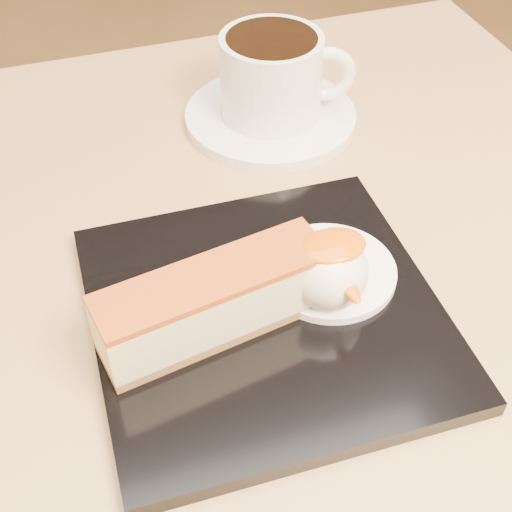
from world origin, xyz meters
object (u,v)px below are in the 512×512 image
object	(u,v)px
ice_cream_scoop	(329,272)
coffee_cup	(274,75)
dessert_plate	(266,314)
cheesecake	(214,302)
table	(211,476)
saucer	(270,117)

from	to	relation	value
ice_cream_scoop	coffee_cup	world-z (taller)	coffee_cup
dessert_plate	cheesecake	world-z (taller)	cheesecake
table	ice_cream_scoop	distance (m)	0.21
dessert_plate	ice_cream_scoop	xyz separation A→B (m)	(0.04, -0.00, 0.03)
dessert_plate	saucer	size ratio (longest dim) A/B	1.47
dessert_plate	coffee_cup	bearing A→B (deg)	69.56
table	saucer	size ratio (longest dim) A/B	5.33
table	cheesecake	distance (m)	0.19
table	coffee_cup	xyz separation A→B (m)	(0.13, 0.23, 0.20)
cheesecake	table	bearing A→B (deg)	-157.38
ice_cream_scoop	coffee_cup	distance (m)	0.23
cheesecake	saucer	world-z (taller)	cheesecake
ice_cream_scoop	saucer	distance (m)	0.23
cheesecake	coffee_cup	bearing A→B (deg)	52.57
coffee_cup	cheesecake	bearing A→B (deg)	-103.63
cheesecake	ice_cream_scoop	size ratio (longest dim) A/B	3.00
table	coffee_cup	world-z (taller)	coffee_cup
table	cheesecake	xyz separation A→B (m)	(0.01, 0.01, 0.19)
cheesecake	ice_cream_scoop	xyz separation A→B (m)	(0.07, 0.00, 0.00)
table	saucer	bearing A→B (deg)	61.22
ice_cream_scoop	coffee_cup	xyz separation A→B (m)	(0.04, 0.22, 0.01)
cheesecake	coffee_cup	world-z (taller)	coffee_cup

